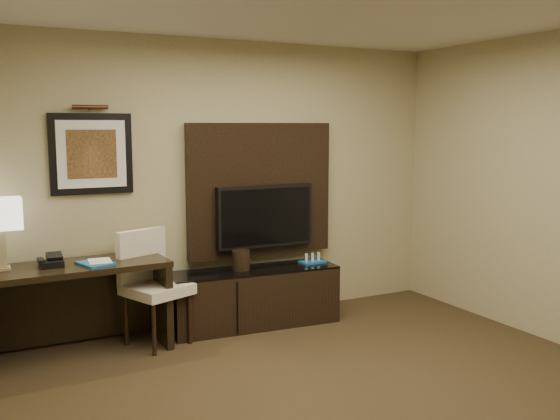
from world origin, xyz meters
TOP-DOWN VIEW (x-y plane):
  - wall_back at (0.00, 2.50)m, footprint 4.50×0.01m
  - desk at (-1.50, 2.15)m, footprint 1.45×0.68m
  - credenza at (0.09, 2.15)m, footprint 1.63×0.56m
  - tv_wall_panel at (0.30, 2.44)m, footprint 1.50×0.12m
  - tv at (0.30, 2.34)m, footprint 1.00×0.08m
  - artwork at (-1.30, 2.48)m, footprint 0.70×0.04m
  - picture_light at (-1.30, 2.44)m, footprint 0.04×0.04m
  - desk_chair at (-0.87, 2.06)m, footprint 0.65×0.70m
  - desk_phone at (-1.71, 2.14)m, footprint 0.18×0.17m
  - blue_folder at (-1.38, 2.06)m, footprint 0.30×0.35m
  - book at (-1.43, 2.10)m, footprint 0.18×0.04m
  - water_bottle at (-1.12, 2.24)m, footprint 0.08×0.08m
  - ice_bucket at (-0.03, 2.17)m, footprint 0.21×0.21m
  - minibar_tray at (0.72, 2.13)m, footprint 0.26×0.16m

SIDE VIEW (x-z plane):
  - credenza at x=0.09m, z-range 0.00..0.55m
  - desk at x=-1.50m, z-range 0.00..0.76m
  - desk_chair at x=-0.87m, z-range 0.00..1.01m
  - minibar_tray at x=0.72m, z-range 0.55..0.64m
  - ice_bucket at x=-0.03m, z-range 0.55..0.74m
  - blue_folder at x=-1.38m, z-range 0.76..0.78m
  - desk_phone at x=-1.71m, z-range 0.76..0.85m
  - water_bottle at x=-1.12m, z-range 0.76..0.95m
  - book at x=-1.43m, z-range 0.76..1.01m
  - tv at x=0.30m, z-range 0.72..1.32m
  - tv_wall_panel at x=0.30m, z-range 0.62..1.92m
  - wall_back at x=0.00m, z-range 0.00..2.70m
  - artwork at x=-1.30m, z-range 1.30..2.00m
  - picture_light at x=-1.30m, z-range 1.90..2.20m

